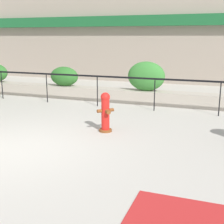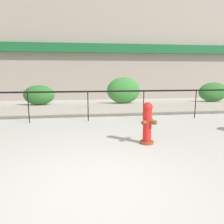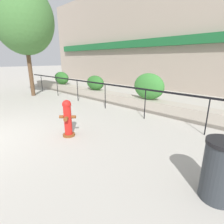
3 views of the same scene
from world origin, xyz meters
TOP-DOWN VIEW (x-y plane):
  - ground_plane at (0.00, 0.00)m, footprint 120.00×120.00m
  - building_facade at (0.00, 11.98)m, footprint 30.00×1.36m
  - planter_wall_low at (0.00, 6.00)m, footprint 18.00×0.70m
  - fence_railing_segment at (-0.00, 4.90)m, footprint 15.00×0.05m
  - hedge_bush_1 at (-1.96, 6.00)m, footprint 1.24×0.67m
  - hedge_bush_2 at (1.56, 6.00)m, footprint 1.44×0.70m
  - fire_hydrant at (1.43, 2.04)m, footprint 0.50×0.50m
  - tactile_warning_pad at (3.89, -1.61)m, footprint 1.38×1.38m

SIDE VIEW (x-z plane):
  - ground_plane at x=0.00m, z-range 0.00..0.00m
  - tactile_warning_pad at x=3.89m, z-range 0.00..0.01m
  - planter_wall_low at x=0.00m, z-range 0.00..0.50m
  - fire_hydrant at x=1.43m, z-range 0.01..1.09m
  - hedge_bush_1 at x=-1.96m, z-range 0.50..1.31m
  - fence_railing_segment at x=0.00m, z-range 0.44..1.59m
  - hedge_bush_2 at x=1.56m, z-range 0.50..1.62m
  - building_facade at x=0.00m, z-range -0.01..7.99m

